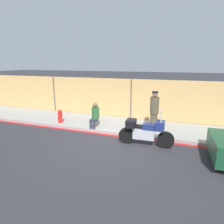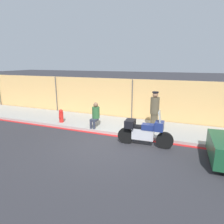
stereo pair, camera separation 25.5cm
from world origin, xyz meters
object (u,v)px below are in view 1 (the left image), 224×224
fire_hydrant (60,116)px  person_seated_on_curb (95,114)px  officer_standing (154,110)px  motorcycle (145,131)px

fire_hydrant → person_seated_on_curb: bearing=-1.0°
officer_standing → person_seated_on_curb: bearing=-166.4°
motorcycle → fire_hydrant: (-4.67, 1.13, -0.12)m
officer_standing → person_seated_on_curb: size_ratio=1.49×
person_seated_on_curb → officer_standing: bearing=13.6°
officer_standing → person_seated_on_curb: officer_standing is taller
officer_standing → fire_hydrant: size_ratio=2.58×
person_seated_on_curb → fire_hydrant: person_seated_on_curb is taller
person_seated_on_curb → fire_hydrant: 2.05m
officer_standing → fire_hydrant: 4.82m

